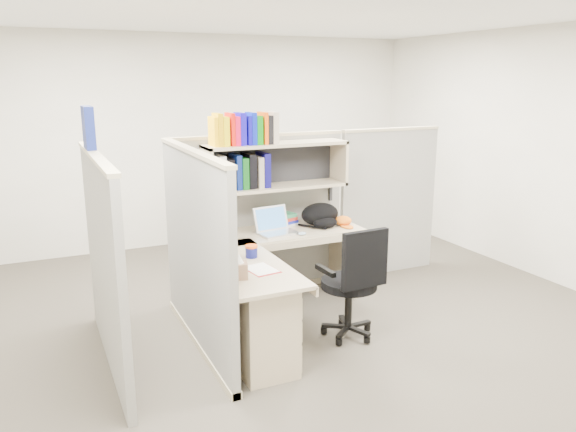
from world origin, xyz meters
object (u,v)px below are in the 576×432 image
task_chair (351,300)px  backpack (322,215)px  laptop (277,221)px  desk (268,299)px  snack_canister (251,251)px

task_chair → backpack: bearing=76.7°
backpack → laptop: bearing=168.6°
desk → task_chair: size_ratio=1.76×
desk → backpack: bearing=41.7°
desk → backpack: (0.93, 0.83, 0.41)m
backpack → snack_canister: (-0.98, -0.62, -0.06)m
laptop → task_chair: 1.06m
backpack → desk: bearing=-156.3°
desk → backpack: size_ratio=4.51×
laptop → backpack: bearing=-1.0°
snack_canister → task_chair: 0.94m
laptop → desk: bearing=-126.4°
laptop → backpack: laptop is taller
desk → snack_canister: size_ratio=16.81×
desk → laptop: bearing=61.2°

